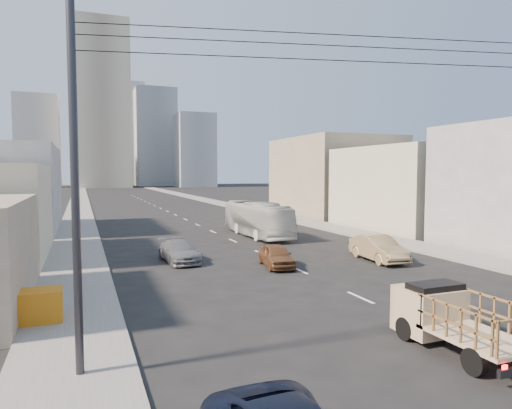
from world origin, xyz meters
TOP-DOWN VIEW (x-y plane):
  - sidewalk_left at (-11.75, 70.00)m, footprint 3.50×180.00m
  - sidewalk_right at (11.75, 70.00)m, footprint 3.50×180.00m
  - lane_dashes at (0.00, 53.00)m, footprint 0.15×104.00m
  - flatbed_pickup at (-0.68, 1.92)m, footprint 1.95×4.41m
  - city_bus at (2.79, 27.81)m, footprint 2.50×10.64m
  - sedan_brown at (-0.83, 15.36)m, footprint 2.11×4.05m
  - sedan_tan at (5.82, 14.72)m, footprint 2.08×4.89m
  - sedan_grey at (-5.83, 18.87)m, footprint 2.10×4.59m
  - streetlamp_left at (-11.39, 4.00)m, footprint 2.36×0.25m
  - overhead_wires at (0.00, 1.50)m, footprint 23.01×5.02m
  - crate_stack at (-13.00, 9.17)m, footprint 1.80×1.20m
  - bldg_right_mid at (19.50, 28.00)m, footprint 11.00×14.00m
  - bldg_right_far at (20.00, 44.00)m, footprint 12.00×16.00m
  - high_rise_tower at (-4.00, 170.00)m, footprint 20.00×20.00m
  - midrise_ne at (18.00, 185.00)m, footprint 16.00×16.00m
  - midrise_nw at (-26.00, 180.00)m, footprint 15.00×15.00m
  - midrise_back at (6.00, 200.00)m, footprint 18.00×18.00m
  - midrise_east at (30.00, 165.00)m, footprint 14.00×14.00m

SIDE VIEW (x-z plane):
  - lane_dashes at x=0.00m, z-range 0.00..0.01m
  - sidewalk_left at x=-11.75m, z-range 0.00..0.12m
  - sidewalk_right at x=11.75m, z-range 0.00..0.12m
  - sedan_grey at x=-5.83m, z-range 0.00..1.30m
  - sedan_brown at x=-0.83m, z-range 0.00..1.32m
  - crate_stack at x=-13.00m, z-range 0.12..1.26m
  - sedan_tan at x=5.82m, z-range 0.00..1.57m
  - flatbed_pickup at x=-0.68m, z-range 0.14..2.04m
  - city_bus at x=2.79m, z-range 0.00..2.96m
  - bldg_right_mid at x=19.50m, z-range 0.00..8.00m
  - bldg_right_far at x=20.00m, z-range 0.00..10.00m
  - streetlamp_left at x=-11.39m, z-range 0.44..12.44m
  - overhead_wires at x=0.00m, z-range 8.60..9.33m
  - midrise_east at x=30.00m, z-range 0.00..28.00m
  - midrise_nw at x=-26.00m, z-range 0.00..34.00m
  - midrise_ne at x=18.00m, z-range 0.00..40.00m
  - midrise_back at x=6.00m, z-range 0.00..44.00m
  - high_rise_tower at x=-4.00m, z-range 0.00..60.00m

